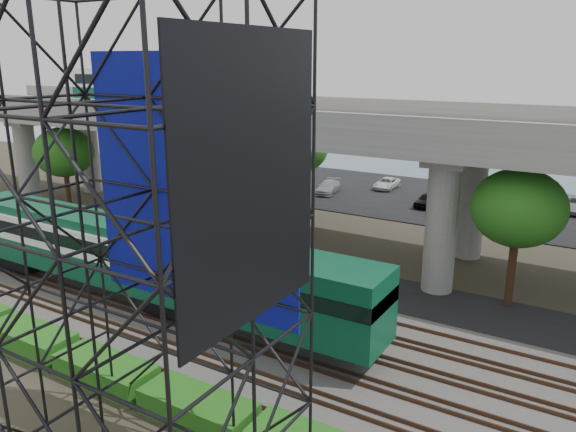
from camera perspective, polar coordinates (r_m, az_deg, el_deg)
The scene contains 13 objects.
ground at distance 29.08m, azimuth -12.77°, elevation -11.68°, with size 140.00×140.00×0.00m, color #474233.
ballast_bed at distance 30.33m, azimuth -10.14°, elevation -10.12°, with size 90.00×12.00×0.20m, color slate.
service_road at distance 36.57m, azimuth -1.32°, elevation -5.36°, with size 90.00×5.00×0.08m, color black.
parking_lot at distance 56.91m, azimuth 11.52°, elevation 2.04°, with size 90.00×18.00×0.08m, color black.
harbor_water at distance 77.59m, azimuth 17.15°, elevation 5.25°, with size 140.00×40.00×0.03m, color slate.
rail_tracks at distance 30.25m, azimuth -10.15°, elevation -9.81°, with size 90.00×9.52×0.16m.
commuter_train at distance 32.63m, azimuth -17.04°, elevation -3.41°, with size 29.30×3.06×4.30m.
overpass at distance 39.80m, azimuth 1.33°, elevation 8.54°, with size 80.00×12.00×12.40m.
scaffold_tower at distance 16.56m, azimuth -16.51°, elevation -5.16°, with size 9.36×6.36×15.00m.
hedge_strip at distance 25.63m, azimuth -18.01°, elevation -14.66°, with size 34.60×1.80×1.20m.
trees at distance 42.11m, azimuth -2.58°, elevation 5.28°, with size 40.94×16.94×7.69m.
suv at distance 38.09m, azimuth -6.85°, elevation -3.36°, with size 2.44×5.28×1.47m, color black.
parked_cars at distance 55.82m, azimuth 13.08°, elevation 2.37°, with size 37.00×9.74×1.31m.
Camera 1 is at (18.43, -18.21, 13.19)m, focal length 35.00 mm.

